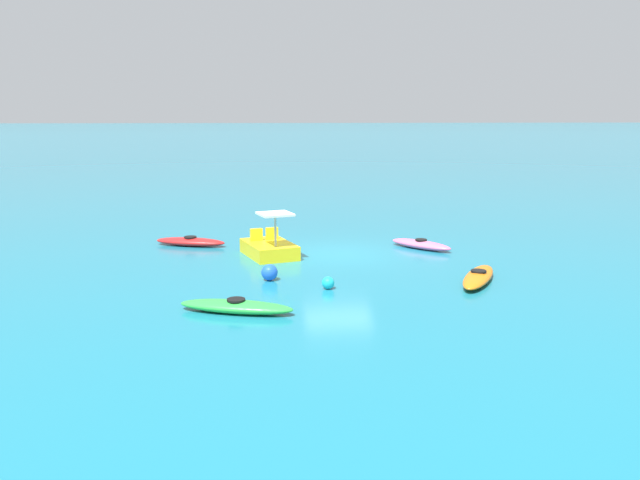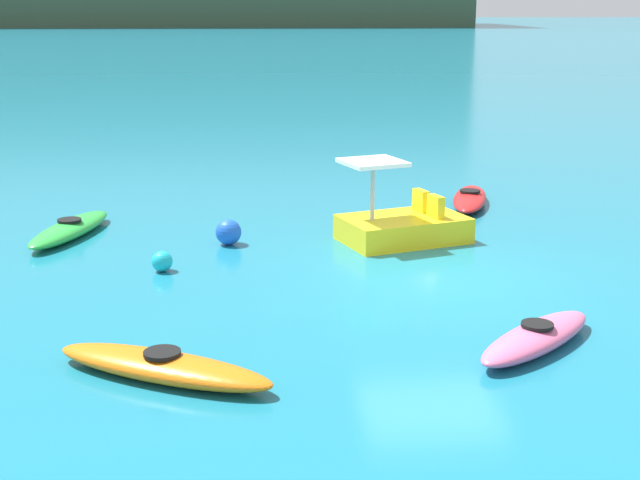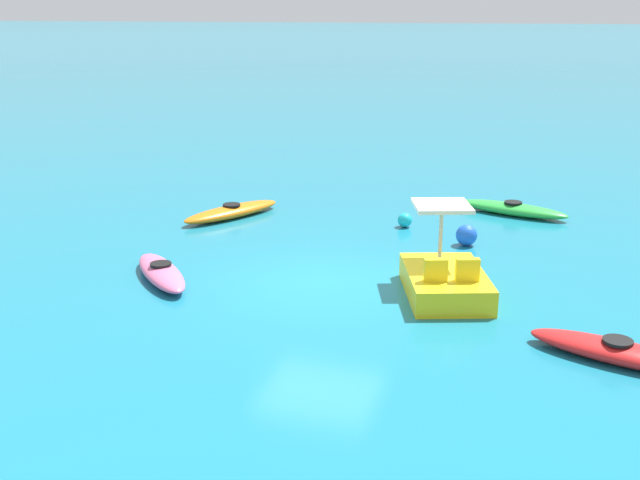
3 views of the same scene
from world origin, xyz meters
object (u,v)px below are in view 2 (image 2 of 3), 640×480
(kayak_red, at_px, (470,199))
(pedal_boat_yellow, at_px, (403,225))
(buoy_cyan, at_px, (162,261))
(kayak_pink, at_px, (536,337))
(kayak_orange, at_px, (163,366))
(buoy_blue, at_px, (228,232))
(kayak_green, at_px, (70,229))

(kayak_red, distance_m, pedal_boat_yellow, 3.73)
(buoy_cyan, bearing_deg, kayak_pink, -36.72)
(kayak_orange, xyz_separation_m, pedal_boat_yellow, (4.16, 6.36, 0.17))
(kayak_orange, relative_size, kayak_red, 1.06)
(kayak_orange, xyz_separation_m, buoy_blue, (0.71, 6.37, 0.09))
(kayak_red, xyz_separation_m, kayak_green, (-8.81, -2.16, -0.00))
(kayak_pink, height_order, buoy_blue, buoy_blue)
(kayak_orange, distance_m, kayak_red, 11.32)
(kayak_orange, distance_m, kayak_green, 7.68)
(kayak_red, height_order, kayak_green, same)
(kayak_orange, xyz_separation_m, kayak_green, (-2.52, 7.25, 0.00))
(kayak_orange, relative_size, pedal_boat_yellow, 1.12)
(kayak_red, bearing_deg, pedal_boat_yellow, -124.89)
(kayak_green, relative_size, buoy_cyan, 8.45)
(pedal_boat_yellow, xyz_separation_m, buoy_cyan, (-4.59, -1.70, -0.15))
(kayak_pink, relative_size, buoy_blue, 4.68)
(kayak_green, xyz_separation_m, kayak_pink, (7.54, -6.66, 0.00))
(buoy_blue, bearing_deg, kayak_orange, -96.35)
(kayak_pink, relative_size, buoy_cyan, 6.41)
(kayak_orange, bearing_deg, buoy_blue, 83.65)
(kayak_red, bearing_deg, kayak_pink, -98.18)
(kayak_pink, distance_m, buoy_blue, 7.21)
(kayak_pink, relative_size, pedal_boat_yellow, 0.87)
(buoy_blue, bearing_deg, pedal_boat_yellow, -0.23)
(kayak_red, relative_size, kayak_pink, 1.22)
(kayak_red, height_order, kayak_pink, same)
(kayak_green, distance_m, buoy_cyan, 3.33)
(buoy_blue, relative_size, buoy_cyan, 1.37)
(kayak_red, relative_size, kayak_green, 0.93)
(kayak_orange, xyz_separation_m, buoy_cyan, (-0.43, 4.66, 0.02))
(pedal_boat_yellow, distance_m, buoy_cyan, 4.89)
(pedal_boat_yellow, height_order, buoy_cyan, pedal_boat_yellow)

